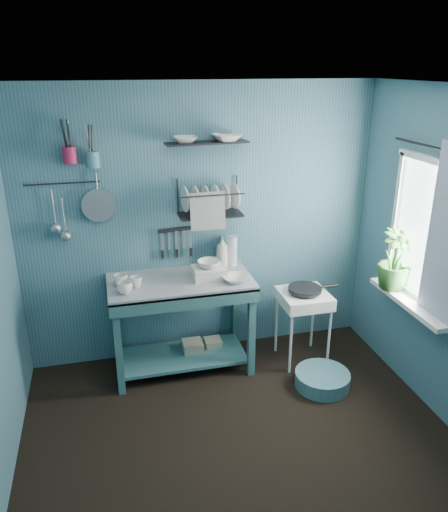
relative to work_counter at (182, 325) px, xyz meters
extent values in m
plane|color=black|center=(0.25, -1.19, -0.44)|extent=(3.20, 3.20, 0.00)
plane|color=silver|center=(0.25, -1.19, 2.06)|extent=(3.20, 3.20, 0.00)
plane|color=#396475|center=(0.25, 0.31, 0.81)|extent=(3.20, 0.00, 3.20)
plane|color=#396475|center=(0.25, -2.69, 0.81)|extent=(3.20, 0.00, 3.20)
cube|color=#306266|center=(0.00, 0.00, 0.00)|extent=(1.26, 0.65, 0.88)
imported|color=silver|center=(-0.48, -0.16, 0.49)|extent=(0.12, 0.12, 0.10)
imported|color=silver|center=(-0.38, -0.06, 0.49)|extent=(0.14, 0.14, 0.09)
imported|color=silver|center=(-0.50, 0.00, 0.49)|extent=(0.17, 0.17, 0.10)
cube|color=silver|center=(0.25, -0.02, 0.49)|extent=(0.28, 0.22, 0.10)
imported|color=silver|center=(0.25, -0.02, 0.57)|extent=(0.20, 0.19, 0.06)
imported|color=silver|center=(0.42, 0.20, 0.59)|extent=(0.11, 0.12, 0.30)
cylinder|color=silver|center=(0.52, 0.22, 0.58)|extent=(0.09, 0.09, 0.28)
imported|color=silver|center=(0.45, -0.15, 0.47)|extent=(0.22, 0.22, 0.05)
cube|color=white|center=(1.11, -0.13, -0.10)|extent=(0.47, 0.47, 0.69)
cylinder|color=black|center=(1.11, -0.13, 0.29)|extent=(0.30, 0.30, 0.03)
cube|color=black|center=(0.02, 0.28, 0.80)|extent=(0.32, 0.06, 0.03)
cube|color=black|center=(0.31, 0.18, 1.10)|extent=(0.57, 0.29, 0.32)
cube|color=black|center=(0.29, 0.21, 1.57)|extent=(0.71, 0.23, 0.01)
imported|color=silver|center=(0.11, 0.21, 1.62)|extent=(0.22, 0.22, 0.05)
imported|color=silver|center=(0.46, 0.21, 1.62)|extent=(0.27, 0.27, 0.06)
cylinder|color=#AA1F44|center=(-0.81, 0.23, 1.51)|extent=(0.11, 0.11, 0.13)
cylinder|color=teal|center=(-0.64, 0.23, 1.46)|extent=(0.11, 0.11, 0.13)
cylinder|color=#A0A2A8|center=(-0.63, 0.26, 1.08)|extent=(0.28, 0.03, 0.28)
cylinder|color=#A0A2A8|center=(-0.99, 0.27, 1.08)|extent=(0.01, 0.01, 0.30)
cylinder|color=#A0A2A8|center=(-0.92, 0.27, 1.00)|extent=(0.01, 0.01, 0.30)
cylinder|color=black|center=(-0.90, 0.28, 1.27)|extent=(0.60, 0.01, 0.01)
plane|color=white|center=(1.84, -0.74, 0.96)|extent=(0.00, 1.10, 1.10)
cube|color=white|center=(1.75, -0.74, 0.37)|extent=(0.16, 0.95, 0.04)
plane|color=silver|center=(1.77, -1.04, 1.01)|extent=(0.00, 1.35, 1.35)
cylinder|color=black|center=(1.79, -0.74, 1.61)|extent=(0.02, 1.05, 0.02)
imported|color=#2D5E25|center=(1.74, -0.49, 0.65)|extent=(0.38, 0.38, 0.52)
cube|color=gray|center=(0.10, 0.05, -0.33)|extent=(0.18, 0.18, 0.22)
cube|color=gray|center=(0.30, 0.08, -0.34)|extent=(0.15, 0.15, 0.20)
cylinder|color=teal|center=(1.12, -0.58, -0.38)|extent=(0.47, 0.47, 0.13)
camera|label=1|loc=(-0.59, -3.91, 2.19)|focal=35.00mm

